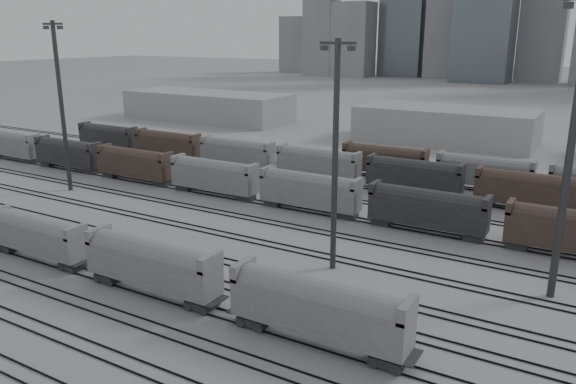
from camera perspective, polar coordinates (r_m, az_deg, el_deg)
The scene contains 14 objects.
ground at distance 61.72m, azimuth -19.15°, elevation -8.57°, with size 900.00×900.00×0.00m, color #ACABB0.
tracks at distance 73.18m, azimuth -8.80°, elevation -3.92°, with size 220.00×71.50×0.16m.
hopper_car_a at distance 68.57m, azimuth -24.13°, elevation -3.91°, with size 13.76×2.73×4.92m.
hopper_car_b at distance 55.95m, azimuth -13.66°, elevation -6.96°, with size 15.05×2.99×5.38m.
hopper_car_c at distance 46.13m, azimuth 3.12°, elevation -11.50°, with size 15.41×3.06×5.51m.
light_mast_b at distance 95.37m, azimuth -22.04°, elevation 8.35°, with size 4.24×0.68×26.48m.
light_mast_c at distance 57.82m, azimuth 4.83°, elevation 4.03°, with size 3.86×0.62×24.14m.
light_mast_d at distance 56.57m, azimuth 26.82°, elevation 4.22°, with size 4.48×0.72×27.98m.
bg_string_near at distance 79.60m, azimuth 2.21°, elevation -0.06°, with size 151.00×3.00×5.60m.
bg_string_mid at distance 90.18m, azimuth 12.69°, elevation 1.46°, with size 151.00×3.00×5.60m.
bg_string_far at distance 94.48m, azimuth 24.35°, elevation 1.07°, with size 66.00×3.00×5.60m.
warehouse_left at distance 168.22m, azimuth -8.18°, elevation 8.63°, with size 50.00×18.00×8.00m, color #ABABAE.
warehouse_mid at distance 136.47m, azimuth 15.70°, elevation 6.56°, with size 40.00×18.00×8.00m, color #ABABAE.
skyline at distance 317.45m, azimuth 25.47°, elevation 16.19°, with size 316.00×22.40×95.00m.
Camera 1 is at (44.09, -35.54, 24.55)m, focal length 35.00 mm.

